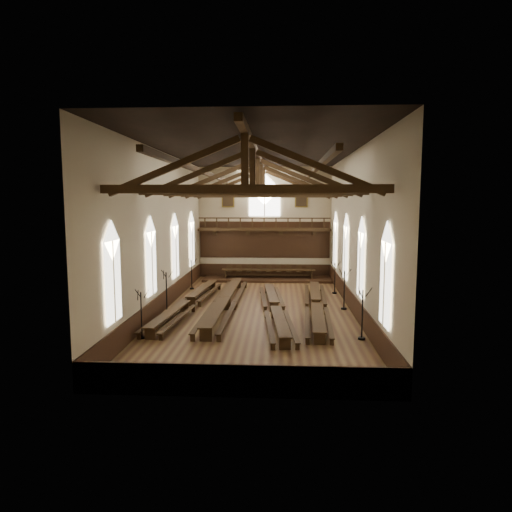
{
  "coord_description": "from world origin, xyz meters",
  "views": [
    {
      "loc": [
        1.41,
        -28.36,
        6.9
      ],
      "look_at": [
        -0.17,
        1.5,
        3.32
      ],
      "focal_mm": 32.0,
      "sensor_mm": 36.0,
      "label": 1
    }
  ],
  "objects_px": {
    "refectory_row_d": "(317,304)",
    "candelabrum_left_mid": "(167,300)",
    "dais": "(268,279)",
    "high_table": "(268,270)",
    "refectory_row_a": "(188,301)",
    "candelabrum_left_far": "(192,280)",
    "refectory_row_c": "(275,307)",
    "candelabrum_left_near": "(142,324)",
    "refectory_row_b": "(225,300)",
    "candelabrum_right_mid": "(344,297)",
    "candelabrum_right_far": "(335,284)",
    "candelabrum_right_near": "(362,324)"
  },
  "relations": [
    {
      "from": "refectory_row_a",
      "to": "candelabrum_right_near",
      "type": "height_order",
      "value": "candelabrum_right_near"
    },
    {
      "from": "candelabrum_left_far",
      "to": "candelabrum_right_mid",
      "type": "relative_size",
      "value": 0.93
    },
    {
      "from": "refectory_row_c",
      "to": "dais",
      "type": "relative_size",
      "value": 1.22
    },
    {
      "from": "high_table",
      "to": "candelabrum_left_near",
      "type": "distance_m",
      "value": 18.63
    },
    {
      "from": "refectory_row_d",
      "to": "candelabrum_right_near",
      "type": "bearing_deg",
      "value": -72.25
    },
    {
      "from": "candelabrum_right_mid",
      "to": "candelabrum_right_far",
      "type": "relative_size",
      "value": 1.08
    },
    {
      "from": "refectory_row_b",
      "to": "high_table",
      "type": "distance_m",
      "value": 11.27
    },
    {
      "from": "refectory_row_a",
      "to": "high_table",
      "type": "relative_size",
      "value": 1.7
    },
    {
      "from": "candelabrum_left_mid",
      "to": "candelabrum_left_far",
      "type": "distance_m",
      "value": 8.0
    },
    {
      "from": "refectory_row_c",
      "to": "refectory_row_d",
      "type": "height_order",
      "value": "refectory_row_d"
    },
    {
      "from": "high_table",
      "to": "refectory_row_d",
      "type": "bearing_deg",
      "value": -73.95
    },
    {
      "from": "candelabrum_left_far",
      "to": "candelabrum_right_far",
      "type": "xyz_separation_m",
      "value": [
        11.1,
        -1.17,
        -0.01
      ]
    },
    {
      "from": "dais",
      "to": "candelabrum_left_near",
      "type": "height_order",
      "value": "candelabrum_left_near"
    },
    {
      "from": "dais",
      "to": "high_table",
      "type": "distance_m",
      "value": 0.75
    },
    {
      "from": "refectory_row_a",
      "to": "high_table",
      "type": "xyz_separation_m",
      "value": [
        4.89,
        11.23,
        0.35
      ]
    },
    {
      "from": "candelabrum_left_near",
      "to": "refectory_row_d",
      "type": "bearing_deg",
      "value": 33.3
    },
    {
      "from": "candelabrum_left_far",
      "to": "refectory_row_d",
      "type": "bearing_deg",
      "value": -37.16
    },
    {
      "from": "candelabrum_left_near",
      "to": "candelabrum_left_far",
      "type": "height_order",
      "value": "candelabrum_left_near"
    },
    {
      "from": "candelabrum_left_far",
      "to": "refectory_row_b",
      "type": "bearing_deg",
      "value": -62.01
    },
    {
      "from": "candelabrum_right_near",
      "to": "high_table",
      "type": "bearing_deg",
      "value": 106.61
    },
    {
      "from": "refectory_row_c",
      "to": "candelabrum_left_far",
      "type": "height_order",
      "value": "candelabrum_left_far"
    },
    {
      "from": "refectory_row_c",
      "to": "refectory_row_d",
      "type": "relative_size",
      "value": 0.99
    },
    {
      "from": "refectory_row_c",
      "to": "candelabrum_right_far",
      "type": "relative_size",
      "value": 5.72
    },
    {
      "from": "refectory_row_c",
      "to": "candelabrum_left_far",
      "type": "xyz_separation_m",
      "value": [
        -6.66,
        7.96,
        0.24
      ]
    },
    {
      "from": "refectory_row_d",
      "to": "dais",
      "type": "xyz_separation_m",
      "value": [
        -3.32,
        11.55,
        -0.41
      ]
    },
    {
      "from": "candelabrum_left_mid",
      "to": "candelabrum_right_mid",
      "type": "height_order",
      "value": "candelabrum_left_mid"
    },
    {
      "from": "refectory_row_c",
      "to": "candelabrum_left_far",
      "type": "relative_size",
      "value": 5.67
    },
    {
      "from": "refectory_row_a",
      "to": "candelabrum_left_mid",
      "type": "relative_size",
      "value": 5.09
    },
    {
      "from": "refectory_row_c",
      "to": "candelabrum_right_far",
      "type": "xyz_separation_m",
      "value": [
        4.44,
        6.79,
        0.24
      ]
    },
    {
      "from": "candelabrum_left_far",
      "to": "candelabrum_right_near",
      "type": "distance_m",
      "value": 16.87
    },
    {
      "from": "dais",
      "to": "candelabrum_left_far",
      "type": "distance_m",
      "value": 7.51
    },
    {
      "from": "high_table",
      "to": "candelabrum_right_near",
      "type": "distance_m",
      "value": 17.98
    },
    {
      "from": "dais",
      "to": "refectory_row_d",
      "type": "bearing_deg",
      "value": -73.95
    },
    {
      "from": "dais",
      "to": "refectory_row_a",
      "type": "bearing_deg",
      "value": -113.53
    },
    {
      "from": "candelabrum_left_mid",
      "to": "candelabrum_right_far",
      "type": "xyz_separation_m",
      "value": [
        11.1,
        6.84,
        -0.1
      ]
    },
    {
      "from": "refectory_row_c",
      "to": "dais",
      "type": "height_order",
      "value": "refectory_row_c"
    },
    {
      "from": "candelabrum_right_near",
      "to": "candelabrum_right_mid",
      "type": "bearing_deg",
      "value": 90.0
    },
    {
      "from": "refectory_row_b",
      "to": "refectory_row_d",
      "type": "bearing_deg",
      "value": -5.64
    },
    {
      "from": "candelabrum_left_far",
      "to": "candelabrum_left_mid",
      "type": "bearing_deg",
      "value": -90.0
    },
    {
      "from": "refectory_row_d",
      "to": "candelabrum_left_mid",
      "type": "distance_m",
      "value": 9.34
    },
    {
      "from": "candelabrum_left_mid",
      "to": "candelabrum_right_near",
      "type": "relative_size",
      "value": 1.03
    },
    {
      "from": "dais",
      "to": "candelabrum_right_far",
      "type": "relative_size",
      "value": 4.69
    },
    {
      "from": "dais",
      "to": "candelabrum_left_mid",
      "type": "xyz_separation_m",
      "value": [
        -5.96,
        -12.52,
        0.73
      ]
    },
    {
      "from": "high_table",
      "to": "candelabrum_left_far",
      "type": "height_order",
      "value": "candelabrum_left_far"
    },
    {
      "from": "high_table",
      "to": "candelabrum_left_near",
      "type": "height_order",
      "value": "candelabrum_left_near"
    },
    {
      "from": "refectory_row_d",
      "to": "high_table",
      "type": "bearing_deg",
      "value": 106.05
    },
    {
      "from": "refectory_row_b",
      "to": "candelabrum_right_mid",
      "type": "relative_size",
      "value": 5.6
    },
    {
      "from": "candelabrum_right_near",
      "to": "refectory_row_c",
      "type": "bearing_deg",
      "value": 133.04
    },
    {
      "from": "refectory_row_b",
      "to": "high_table",
      "type": "height_order",
      "value": "high_table"
    },
    {
      "from": "refectory_row_d",
      "to": "candelabrum_right_near",
      "type": "distance_m",
      "value": 5.97
    }
  ]
}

